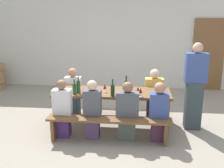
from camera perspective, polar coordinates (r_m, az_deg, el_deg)
The scene contains 22 objects.
ground_plane at distance 5.65m, azimuth -0.00°, elevation -8.85°, with size 24.00×24.00×0.00m, color gray.
back_wall at distance 8.25m, azimuth 1.96°, elevation 10.33°, with size 14.00×0.20×3.20m, color silver.
wooden_door at distance 8.43m, azimuth 19.65°, elevation 5.80°, with size 0.90×0.06×2.10m, color brown.
tasting_table at distance 5.41m, azimuth -0.00°, elevation -2.30°, with size 2.32×0.76×0.75m.
bench_near at distance 4.88m, azimuth -0.73°, elevation -8.23°, with size 2.22×0.30×0.45m.
bench_far at distance 6.15m, azimuth 0.57°, elevation -3.18°, with size 2.22×0.30×0.45m.
wine_bottle_0 at distance 5.34m, azimuth 3.01°, elevation -0.39°, with size 0.08×0.08×0.32m.
wine_bottle_1 at distance 5.21m, azimuth -7.92°, elevation -0.99°, with size 0.07×0.07×0.29m.
wine_bottle_2 at distance 5.26m, azimuth -7.09°, elevation -0.57°, with size 0.07×0.07×0.33m.
wine_bottle_3 at distance 5.05m, azimuth 0.14°, elevation -1.28°, with size 0.08×0.08×0.33m.
wine_glass_0 at distance 5.15m, azimuth -6.02°, elevation -1.19°, with size 0.06×0.06×0.15m.
wine_glass_1 at distance 5.03m, azimuth 6.04°, elevation -1.42°, with size 0.08×0.08×0.17m.
wine_glass_2 at distance 5.30m, azimuth -1.52°, elevation -0.59°, with size 0.07×0.07×0.16m.
wine_glass_3 at distance 5.47m, azimuth 10.23°, elevation -0.30°, with size 0.07×0.07×0.16m.
wine_glass_4 at distance 5.14m, azimuth 5.52°, elevation -1.13°, with size 0.06×0.06×0.16m.
seated_guest_near_0 at distance 5.11m, azimuth -10.39°, elevation -5.42°, with size 0.34×0.24×1.10m.
seated_guest_near_1 at distance 4.99m, azimuth -4.13°, elevation -5.66°, with size 0.32×0.24×1.10m.
seated_guest_near_2 at distance 4.94m, azimuth 3.25°, elevation -6.07°, with size 0.41×0.24×1.09m.
seated_guest_near_3 at distance 4.95m, azimuth 9.83°, elevation -6.04°, with size 0.33×0.24×1.09m.
seated_guest_far_0 at distance 6.10m, azimuth -8.16°, elevation -1.93°, with size 0.35×0.24×1.09m.
seated_guest_far_1 at distance 5.95m, azimuth 8.82°, elevation -2.36°, with size 0.39×0.24×1.10m.
standing_host at distance 5.52m, azimuth 17.04°, elevation -0.87°, with size 0.42×0.24×1.73m.
Camera 1 is at (0.46, -5.13, 2.30)m, focal length 43.27 mm.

